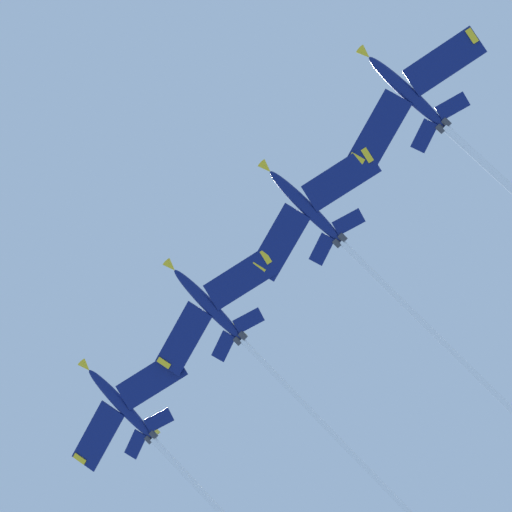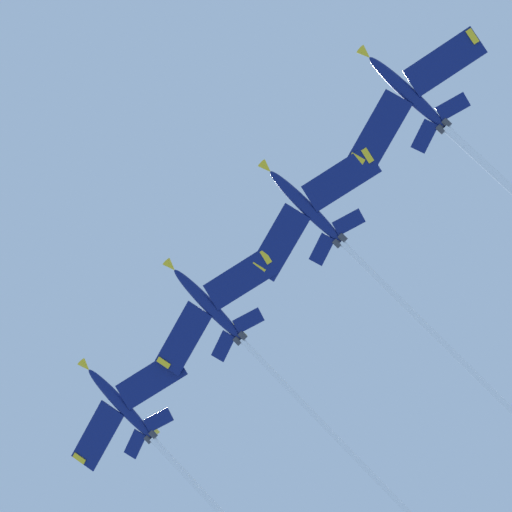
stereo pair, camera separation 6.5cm
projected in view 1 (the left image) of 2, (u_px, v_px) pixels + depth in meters
jet_far_left at (457, 138)px, 100.29m from camera, size 23.34×40.06×14.89m
jet_inner_left at (353, 253)px, 103.86m from camera, size 26.21×45.73×15.95m
jet_centre at (242, 340)px, 107.34m from camera, size 24.33×41.47×15.64m
jet_inner_right at (162, 449)px, 111.21m from camera, size 24.30×41.47×15.98m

